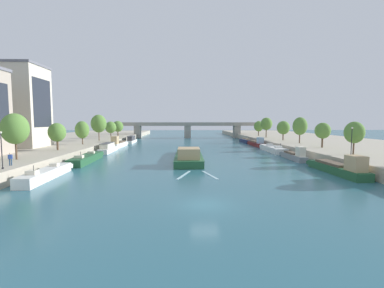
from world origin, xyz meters
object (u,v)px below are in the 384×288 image
at_px(moored_boat_left_near, 47,174).
at_px(tree_left_by_lamp, 57,132).
at_px(barge_midriver, 189,155).
at_px(moored_boat_left_downstream, 119,144).
at_px(tree_right_by_lamp, 323,131).
at_px(tree_right_second, 266,124).
at_px(lamppost_right_bank, 352,141).
at_px(tree_left_nearest, 82,130).
at_px(tree_right_far, 300,126).
at_px(moored_boat_left_end, 132,140).
at_px(tree_left_second, 99,124).
at_px(tree_right_past_mid, 283,128).
at_px(tree_left_end_of_row, 15,129).
at_px(moored_boat_left_gap_after, 87,158).
at_px(tree_right_third, 354,132).
at_px(moored_boat_right_near, 294,155).
at_px(lamppost_left_bank, 2,148).
at_px(moored_boat_left_second, 108,148).
at_px(moored_boat_right_upstream, 338,168).
at_px(tree_right_end_of_row, 259,126).
at_px(tree_left_third, 111,127).
at_px(bridge_far, 188,128).
at_px(moored_boat_right_gap_after, 273,149).
at_px(moored_boat_right_far, 245,141).
at_px(person_on_quay, 10,158).
at_px(moored_boat_right_downstream, 257,143).

xyz_separation_m(moored_boat_left_near, tree_left_by_lamp, (-6.77, 18.02, 4.63)).
height_order(barge_midriver, moored_boat_left_downstream, moored_boat_left_downstream).
xyz_separation_m(barge_midriver, tree_right_by_lamp, (28.78, 4.80, 4.50)).
distance_m(tree_right_second, lamppost_right_bank, 52.58).
distance_m(tree_left_nearest, tree_right_far, 54.18).
xyz_separation_m(moored_boat_left_end, tree_left_second, (-6.80, -13.60, 5.71)).
relative_size(moored_boat_left_downstream, tree_right_past_mid, 2.21).
distance_m(tree_left_end_of_row, tree_left_by_lamp, 13.09).
bearing_deg(moored_boat_left_gap_after, tree_right_third, -6.28).
distance_m(moored_boat_right_near, tree_left_by_lamp, 46.33).
relative_size(moored_boat_left_near, tree_left_end_of_row, 1.87).
distance_m(moored_boat_left_gap_after, moored_boat_left_downstream, 27.49).
height_order(tree_left_by_lamp, lamppost_left_bank, tree_left_by_lamp).
relative_size(tree_left_nearest, lamppost_left_bank, 1.27).
distance_m(moored_boat_left_second, moored_boat_right_upstream, 48.88).
height_order(barge_midriver, tree_right_past_mid, tree_right_past_mid).
distance_m(tree_right_third, tree_right_end_of_row, 58.39).
distance_m(tree_left_third, lamppost_right_bank, 70.86).
xyz_separation_m(moored_boat_right_near, bridge_far, (-19.54, 68.19, 3.64)).
height_order(moored_boat_left_second, lamppost_right_bank, lamppost_right_bank).
bearing_deg(tree_left_nearest, bridge_far, 63.72).
bearing_deg(tree_right_past_mid, moored_boat_right_upstream, -100.33).
relative_size(tree_left_third, tree_right_end_of_row, 0.97).
distance_m(moored_boat_left_end, tree_right_end_of_row, 48.18).
bearing_deg(moored_boat_right_gap_after, moored_boat_left_near, -143.21).
bearing_deg(tree_left_nearest, tree_right_third, -21.82).
relative_size(moored_boat_left_second, lamppost_left_bank, 2.53).
xyz_separation_m(moored_boat_left_near, tree_left_nearest, (-6.61, 30.67, 4.72)).
bearing_deg(barge_midriver, moored_boat_left_second, 145.33).
distance_m(moored_boat_left_gap_after, lamppost_right_bank, 44.45).
distance_m(moored_boat_left_near, moored_boat_left_gap_after, 14.44).
height_order(moored_boat_right_far, tree_right_by_lamp, tree_right_by_lamp).
bearing_deg(moored_boat_left_gap_after, lamppost_left_bank, -101.88).
distance_m(moored_boat_right_near, person_on_quay, 46.52).
height_order(moored_boat_right_far, lamppost_right_bank, lamppost_right_bank).
bearing_deg(tree_right_second, tree_left_third, -178.12).
bearing_deg(moored_boat_left_second, tree_left_end_of_row, -104.74).
distance_m(tree_left_by_lamp, tree_right_second, 65.95).
bearing_deg(tree_left_end_of_row, moored_boat_right_gap_after, 28.04).
xyz_separation_m(moored_boat_left_end, tree_right_past_mid, (47.33, -13.88, 4.50)).
xyz_separation_m(moored_boat_right_downstream, tree_left_by_lamp, (-46.68, -26.75, 4.45)).
bearing_deg(moored_boat_left_downstream, moored_boat_left_second, -88.23).
bearing_deg(tree_left_nearest, moored_boat_left_second, -8.37).
bearing_deg(tree_right_far, tree_right_second, 92.35).
relative_size(tree_left_second, tree_right_by_lamp, 1.41).
bearing_deg(tree_left_end_of_row, tree_left_by_lamp, 90.00).
bearing_deg(bridge_far, tree_right_end_of_row, -31.02).
bearing_deg(bridge_far, moored_boat_right_far, -53.46).
relative_size(barge_midriver, tree_left_end_of_row, 3.48).
height_order(moored_boat_left_near, tree_left_by_lamp, tree_left_by_lamp).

